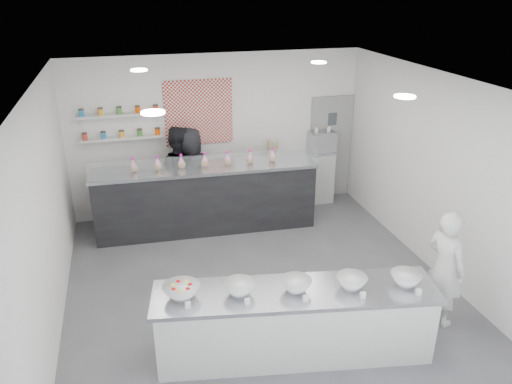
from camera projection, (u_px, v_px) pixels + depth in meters
floor at (261, 289)px, 7.34m from camera, size 6.00×6.00×0.00m
ceiling at (261, 84)px, 6.16m from camera, size 6.00×6.00×0.00m
back_wall at (218, 134)px, 9.41m from camera, size 5.50×0.00×5.50m
left_wall at (44, 219)px, 6.09m from camera, size 0.00×6.00×6.00m
right_wall at (439, 176)px, 7.41m from camera, size 0.00×6.00×6.00m
back_door at (330, 148)px, 10.11m from camera, size 0.88×0.04×2.10m
pattern_panel at (199, 112)px, 9.13m from camera, size 1.25×0.03×1.20m
jar_shelf_lower at (122, 138)px, 8.86m from camera, size 1.45×0.22×0.04m
jar_shelf_upper at (120, 115)px, 8.70m from camera, size 1.45×0.22×0.04m
preserve_jars at (121, 123)px, 8.73m from camera, size 1.45×0.10×0.56m
downlight_0 at (153, 113)px, 4.94m from camera, size 0.24×0.24×0.02m
downlight_1 at (405, 97)px, 5.62m from camera, size 0.24×0.24×0.02m
downlight_2 at (139, 70)px, 7.25m from camera, size 0.24×0.24×0.02m
downlight_3 at (319, 62)px, 7.92m from camera, size 0.24×0.24×0.02m
prep_counter at (295, 322)px, 5.91m from camera, size 3.38×1.30×0.90m
back_bar at (206, 199)px, 8.87m from camera, size 3.93×0.91×1.21m
sneeze_guard at (207, 164)px, 8.26m from camera, size 3.84×0.21×0.33m
espresso_ledge at (298, 178)px, 9.97m from camera, size 1.43×0.46×1.07m
espresso_machine at (322, 142)px, 9.80m from camera, size 0.50×0.34×0.38m
cup_stacks at (272, 148)px, 9.57m from camera, size 0.24×0.24×0.30m
prep_bowls at (296, 285)px, 5.70m from camera, size 3.00×0.96×0.15m
label_cards at (319, 312)px, 5.30m from camera, size 2.66×0.04×0.07m
cookie_bags at (205, 160)px, 8.58m from camera, size 2.54×0.27×0.26m
woman_prep at (444, 268)px, 6.38m from camera, size 0.53×0.66×1.59m
staff_left at (178, 175)px, 9.09m from camera, size 1.04×0.90×1.82m
staff_right at (191, 175)px, 9.15m from camera, size 0.97×0.75×1.77m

